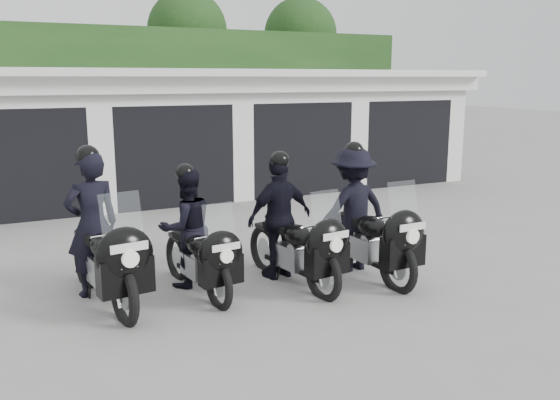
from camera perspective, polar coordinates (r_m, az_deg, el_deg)
name	(u,v)px	position (r m, az deg, el deg)	size (l,w,h in m)	color
ground	(290,283)	(8.22, 1.00, -8.03)	(80.00, 80.00, 0.00)	gray
garage_block	(147,132)	(15.42, -12.72, 6.38)	(16.40, 6.80, 2.96)	white
background_vegetation	(120,78)	(20.19, -15.10, 11.28)	(20.00, 3.90, 5.80)	#183B15
police_bike_a	(101,240)	(7.67, -16.88, -3.74)	(0.89, 2.31, 2.01)	black
police_bike_b	(192,236)	(7.89, -8.44, -3.47)	(0.84, 1.98, 1.72)	black
police_bike_c	(287,226)	(8.13, 0.67, -2.48)	(1.08, 2.12, 1.85)	black
police_bike_d	(360,216)	(8.55, 7.66, -1.57)	(1.19, 2.23, 1.94)	black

